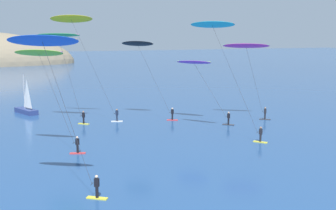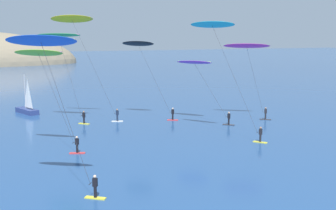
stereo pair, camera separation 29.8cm
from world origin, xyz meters
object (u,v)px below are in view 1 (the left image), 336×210
Objects in this scene: sailboat_near at (25,109)px; kitesurfer_magenta at (247,51)px; kitesurfer_purple at (197,67)px; kitesurfer_black at (140,50)px; kitesurfer_green at (60,41)px; kitesurfer_cyan at (216,34)px; kitesurfer_blue at (46,52)px; kitesurfer_lime at (42,61)px; kitesurfer_yellow at (74,26)px.

kitesurfer_magenta is at bearing -32.46° from sailboat_near.
sailboat_near is at bearing 140.57° from kitesurfer_purple.
kitesurfer_black is (14.06, -10.86, 8.77)m from sailboat_near.
kitesurfer_cyan reaches higher than kitesurfer_green.
sailboat_near is 0.55× the size of kitesurfer_black.
kitesurfer_blue is 22.45m from kitesurfer_cyan.
kitesurfer_blue is 0.88× the size of kitesurfer_cyan.
kitesurfer_blue is at bearing -139.36° from kitesurfer_purple.
kitesurfer_magenta is 1.26× the size of kitesurfer_purple.
kitesurfer_purple is at bearing 173.02° from kitesurfer_magenta.
kitesurfer_cyan is 1.28× the size of kitesurfer_lime.
kitesurfer_cyan is (19.70, 10.69, 1.27)m from kitesurfer_blue.
kitesurfer_black is 10.54m from kitesurfer_green.
kitesurfer_green is (-2.19, -1.26, -2.02)m from kitesurfer_yellow.
kitesurfer_blue reaches higher than sailboat_near.
kitesurfer_green is (5.54, 25.29, 0.39)m from kitesurfer_blue.
kitesurfer_blue is (-1.88, -34.84, 9.51)m from sailboat_near.
kitesurfer_black is 28.81m from kitesurfer_blue.
sailboat_near is 33.07m from kitesurfer_magenta.
kitesurfer_black is 0.94× the size of kitesurfer_blue.
kitesurfer_lime is at bearing -113.78° from kitesurfer_yellow.
kitesurfer_cyan is 18.54m from kitesurfer_lime.
kitesurfer_green is at bearing 157.39° from kitesurfer_purple.
kitesurfer_lime is (-4.15, -13.13, -1.65)m from kitesurfer_green.
kitesurfer_lime reaches higher than sailboat_near.
kitesurfer_black reaches higher than sailboat_near.
sailboat_near is 26.43m from kitesurfer_purple.
kitesurfer_blue is at bearing -93.09° from sailboat_near.
kitesurfer_magenta is at bearing -18.05° from kitesurfer_green.
kitesurfer_yellow reaches higher than sailboat_near.
kitesurfer_yellow reaches higher than kitesurfer_purple.
kitesurfer_magenta is at bearing 37.60° from kitesurfer_cyan.
kitesurfer_blue is at bearing -151.52° from kitesurfer_cyan.
kitesurfer_black is at bearing -7.18° from kitesurfer_green.
kitesurfer_yellow is at bearing 73.76° from kitesurfer_blue.
kitesurfer_cyan reaches higher than kitesurfer_black.
kitesurfer_green is 1.42× the size of kitesurfer_purple.
kitesurfer_black is 0.76× the size of kitesurfer_yellow.
kitesurfer_green is 0.90× the size of kitesurfer_cyan.
kitesurfer_yellow reaches higher than kitesurfer_green.
sailboat_near is 0.50× the size of kitesurfer_green.
kitesurfer_magenta is 0.80× the size of kitesurfer_cyan.
kitesurfer_purple is (16.11, -6.71, -3.31)m from kitesurfer_green.
sailboat_near is 36.16m from kitesurfer_blue.
kitesurfer_magenta is 27.98m from kitesurfer_lime.
kitesurfer_purple is at bearing 76.13° from kitesurfer_cyan.
kitesurfer_lime is at bearing -91.23° from sailboat_near.
kitesurfer_yellow is at bearing -54.78° from sailboat_near.
kitesurfer_magenta is 1.03× the size of kitesurfer_lime.
kitesurfer_cyan reaches higher than kitesurfer_purple.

